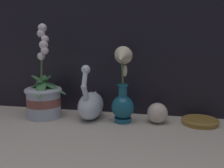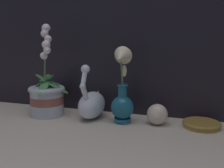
% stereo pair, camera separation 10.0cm
% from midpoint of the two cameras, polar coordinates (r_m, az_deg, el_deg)
% --- Properties ---
extents(ground_plane, '(2.80, 2.80, 0.00)m').
position_cam_midpoint_polar(ground_plane, '(0.93, 3.00, -10.32)').
color(ground_plane, '#BCB2A3').
extents(orchid_potted_plant, '(0.19, 0.18, 0.38)m').
position_cam_midpoint_polar(orchid_potted_plant, '(1.11, -11.50, -2.42)').
color(orchid_potted_plant, '#B2BCCC').
rests_on(orchid_potted_plant, ground_plane).
extents(swan_figurine, '(0.10, 0.19, 0.22)m').
position_cam_midpoint_polar(swan_figurine, '(1.06, -1.69, -4.27)').
color(swan_figurine, silver).
rests_on(swan_figurine, ground_plane).
extents(blue_vase, '(0.09, 0.11, 0.29)m').
position_cam_midpoint_polar(blue_vase, '(0.99, 5.09, -2.15)').
color(blue_vase, '#195B75').
rests_on(blue_vase, ground_plane).
extents(glass_sphere, '(0.08, 0.08, 0.08)m').
position_cam_midpoint_polar(glass_sphere, '(1.01, 12.67, -6.50)').
color(glass_sphere, beige).
rests_on(glass_sphere, ground_plane).
extents(amber_dish, '(0.14, 0.14, 0.02)m').
position_cam_midpoint_polar(amber_dish, '(1.03, 21.59, -8.13)').
color(amber_dish, olive).
rests_on(amber_dish, ground_plane).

